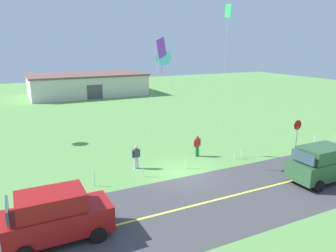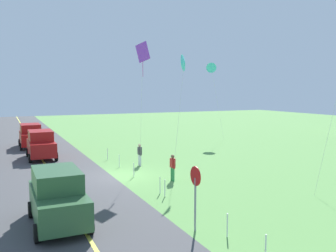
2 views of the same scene
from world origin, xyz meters
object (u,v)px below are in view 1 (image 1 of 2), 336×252
at_px(person_adult_near, 197,145).
at_px(kite_red_low, 164,58).
at_px(kite_green_far, 228,13).
at_px(car_parked_west_near, 56,216).
at_px(stop_sign, 297,130).
at_px(kite_blue_mid, 161,50).
at_px(person_adult_companion, 136,156).
at_px(car_suv_foreground, 323,163).
at_px(warehouse_distant, 87,84).

distance_m(person_adult_near, kite_red_low, 6.87).
height_order(person_adult_near, kite_green_far, kite_green_far).
relative_size(car_parked_west_near, kite_green_far, 0.37).
xyz_separation_m(stop_sign, person_adult_near, (-7.39, 2.57, -0.94)).
distance_m(car_parked_west_near, kite_red_low, 13.62).
bearing_deg(stop_sign, kite_blue_mid, 169.70).
relative_size(stop_sign, person_adult_near, 1.60).
relative_size(car_parked_west_near, person_adult_companion, 2.75).
bearing_deg(kite_green_far, kite_blue_mid, -145.20).
height_order(kite_red_low, kite_blue_mid, kite_blue_mid).
height_order(car_suv_foreground, person_adult_near, car_suv_foreground).
relative_size(car_suv_foreground, kite_blue_mid, 0.51).
bearing_deg(person_adult_near, car_parked_west_near, -59.05).
xyz_separation_m(car_suv_foreground, car_parked_west_near, (-15.36, 0.83, 0.00)).
bearing_deg(person_adult_near, stop_sign, 71.21).
xyz_separation_m(kite_red_low, warehouse_distant, (1.50, 32.40, -5.47)).
bearing_deg(person_adult_near, warehouse_distant, -178.94).
distance_m(stop_sign, kite_blue_mid, 12.37).
xyz_separation_m(person_adult_near, warehouse_distant, (-0.42, 34.14, 0.89)).
xyz_separation_m(person_adult_companion, warehouse_distant, (4.55, 34.40, 0.89)).
xyz_separation_m(car_suv_foreground, kite_green_far, (2.79, 13.92, 9.85)).
height_order(car_parked_west_near, person_adult_companion, car_parked_west_near).
height_order(car_suv_foreground, kite_green_far, kite_green_far).
bearing_deg(car_parked_west_near, stop_sign, 12.00).
xyz_separation_m(car_parked_west_near, kite_blue_mid, (7.68, 5.83, 6.66)).
distance_m(kite_blue_mid, warehouse_distant, 35.41).
bearing_deg(kite_green_far, person_adult_companion, -150.47).
distance_m(person_adult_companion, kite_blue_mid, 7.17).
height_order(car_suv_foreground, person_adult_companion, car_suv_foreground).
distance_m(car_parked_west_near, person_adult_near, 12.70).
relative_size(person_adult_companion, kite_green_far, 0.13).
bearing_deg(kite_red_low, person_adult_near, -42.28).
bearing_deg(car_parked_west_near, kite_green_far, 35.82).
xyz_separation_m(car_parked_west_near, kite_green_far, (18.14, 13.10, 9.85)).
bearing_deg(kite_green_far, kite_red_low, -151.79).
bearing_deg(kite_green_far, car_parked_west_near, -144.18).
height_order(kite_green_far, warehouse_distant, kite_green_far).
bearing_deg(stop_sign, car_parked_west_near, -168.00).
relative_size(stop_sign, kite_green_far, 0.21).
bearing_deg(warehouse_distant, car_parked_west_near, -104.52).
bearing_deg(kite_blue_mid, kite_green_far, 34.80).
bearing_deg(person_adult_companion, kite_green_far, -75.24).
height_order(car_parked_west_near, stop_sign, stop_sign).
bearing_deg(stop_sign, kite_green_far, 91.08).
relative_size(person_adult_near, kite_blue_mid, 0.18).
height_order(person_adult_companion, kite_green_far, kite_green_far).
bearing_deg(stop_sign, warehouse_distant, 102.00).
relative_size(car_parked_west_near, kite_red_low, 0.56).
xyz_separation_m(kite_blue_mid, warehouse_distant, (2.83, 34.77, -6.06)).
bearing_deg(kite_blue_mid, car_suv_foreground, -40.92).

